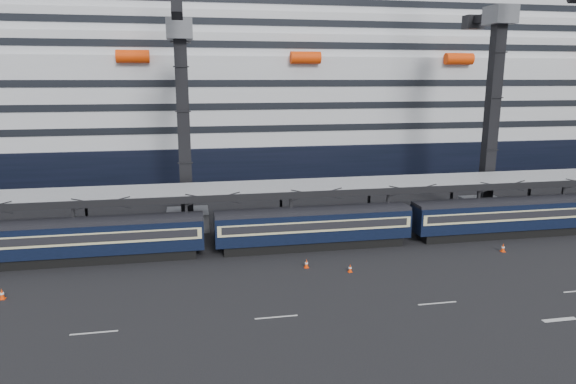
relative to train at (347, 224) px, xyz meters
The scene contains 11 objects.
ground 11.25m from the train, 65.06° to the right, with size 260.00×260.00×0.00m, color black.
lane_markings 20.02m from the train, 49.95° to the right, with size 111.00×4.27×0.02m.
train is the anchor object (origin of this frame).
canopy 6.85m from the train, 40.71° to the left, with size 130.00×6.25×5.53m.
cruise_ship 37.56m from the train, 84.34° to the left, with size 214.09×28.84×34.00m.
crane_dark_near 20.10m from the train, 150.76° to the left, with size 4.50×17.75×35.08m.
crane_dark_mid 23.83m from the train, 21.11° to the left, with size 4.50×18.24×39.64m.
traffic_cone_a 29.95m from the train, 165.98° to the right, with size 0.42×0.42×0.84m.
traffic_cone_c 7.29m from the train, 104.54° to the right, with size 0.36×0.36×0.72m.
traffic_cone_d 7.51m from the train, 135.46° to the right, with size 0.40×0.40×0.80m.
traffic_cone_e 14.94m from the train, 17.61° to the right, with size 0.41×0.41×0.82m.
Camera 1 is at (-19.30, -36.31, 16.16)m, focal length 32.00 mm.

